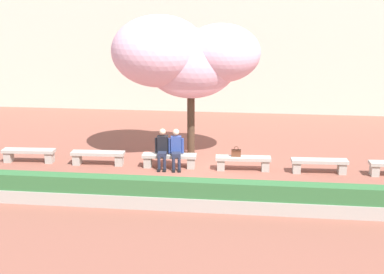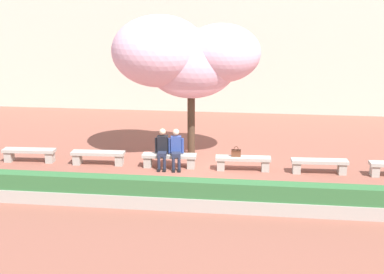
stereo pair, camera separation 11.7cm
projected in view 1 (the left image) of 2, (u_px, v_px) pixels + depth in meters
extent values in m
plane|color=#8E5142|center=(206.00, 169.00, 17.34)|extent=(100.00, 100.00, 0.00)
cube|color=beige|center=(227.00, 36.00, 26.97)|extent=(28.00, 4.00, 7.01)
cube|color=#ADA89E|center=(29.00, 151.00, 17.94)|extent=(1.78, 0.51, 0.10)
cube|color=#ADA89E|center=(9.00, 157.00, 18.04)|extent=(0.26, 0.35, 0.35)
cube|color=#ADA89E|center=(50.00, 158.00, 17.95)|extent=(0.26, 0.35, 0.35)
cube|color=#ADA89E|center=(98.00, 153.00, 17.66)|extent=(1.78, 0.51, 0.10)
cube|color=#ADA89E|center=(77.00, 159.00, 17.76)|extent=(0.26, 0.35, 0.35)
cube|color=#ADA89E|center=(119.00, 160.00, 17.67)|extent=(0.26, 0.35, 0.35)
cube|color=#ADA89E|center=(169.00, 156.00, 17.38)|extent=(1.78, 0.51, 0.10)
cube|color=#ADA89E|center=(148.00, 162.00, 17.48)|extent=(0.26, 0.35, 0.35)
cube|color=#ADA89E|center=(191.00, 163.00, 17.39)|extent=(0.26, 0.35, 0.35)
cube|color=#ADA89E|center=(243.00, 158.00, 17.09)|extent=(1.78, 0.51, 0.10)
cube|color=#ADA89E|center=(221.00, 165.00, 17.20)|extent=(0.26, 0.35, 0.35)
cube|color=#ADA89E|center=(265.00, 165.00, 17.10)|extent=(0.26, 0.35, 0.35)
cube|color=#ADA89E|center=(320.00, 161.00, 16.81)|extent=(1.78, 0.51, 0.10)
cube|color=#ADA89E|center=(296.00, 167.00, 16.91)|extent=(0.26, 0.35, 0.35)
cube|color=#ADA89E|center=(342.00, 168.00, 16.82)|extent=(0.26, 0.35, 0.35)
cube|color=#ADA89E|center=(374.00, 170.00, 16.63)|extent=(0.26, 0.35, 0.35)
cube|color=black|center=(159.00, 170.00, 17.09)|extent=(0.12, 0.23, 0.06)
cylinder|color=#23283D|center=(159.00, 163.00, 17.10)|extent=(0.10, 0.10, 0.42)
cube|color=black|center=(164.00, 170.00, 17.09)|extent=(0.12, 0.23, 0.06)
cylinder|color=#23283D|center=(165.00, 163.00, 17.09)|extent=(0.10, 0.10, 0.42)
cube|color=#23283D|center=(162.00, 154.00, 17.20)|extent=(0.31, 0.42, 0.12)
cube|color=black|center=(163.00, 144.00, 17.34)|extent=(0.36, 0.25, 0.54)
sphere|color=beige|center=(163.00, 132.00, 17.24)|extent=(0.21, 0.21, 0.21)
cylinder|color=black|center=(156.00, 145.00, 17.34)|extent=(0.09, 0.09, 0.50)
cylinder|color=black|center=(169.00, 145.00, 17.33)|extent=(0.09, 0.09, 0.50)
cube|color=black|center=(174.00, 171.00, 17.03)|extent=(0.13, 0.23, 0.06)
cylinder|color=#23283D|center=(174.00, 164.00, 17.04)|extent=(0.10, 0.10, 0.42)
cube|color=black|center=(179.00, 171.00, 17.04)|extent=(0.13, 0.23, 0.06)
cylinder|color=#23283D|center=(179.00, 164.00, 17.05)|extent=(0.10, 0.10, 0.42)
cube|color=#23283D|center=(176.00, 154.00, 17.15)|extent=(0.34, 0.44, 0.12)
cube|color=#2D4289|center=(176.00, 144.00, 17.29)|extent=(0.37, 0.27, 0.54)
sphere|color=beige|center=(176.00, 132.00, 17.19)|extent=(0.21, 0.21, 0.21)
cylinder|color=#2D4289|center=(170.00, 146.00, 17.27)|extent=(0.09, 0.09, 0.50)
cylinder|color=#2D4289|center=(183.00, 146.00, 17.29)|extent=(0.09, 0.09, 0.50)
cube|color=brown|center=(236.00, 153.00, 17.10)|extent=(0.30, 0.14, 0.22)
cube|color=#552C1C|center=(236.00, 150.00, 17.07)|extent=(0.30, 0.15, 0.04)
torus|color=#4A2718|center=(236.00, 148.00, 17.06)|extent=(0.14, 0.02, 0.14)
cylinder|color=#473323|center=(191.00, 125.00, 18.54)|extent=(0.26, 0.26, 2.18)
ellipsoid|color=#EFB7D1|center=(191.00, 63.00, 18.00)|extent=(3.14, 2.77, 2.36)
ellipsoid|color=#EFB7D1|center=(159.00, 51.00, 17.77)|extent=(3.19, 3.17, 2.40)
ellipsoid|color=#EFB7D1|center=(221.00, 53.00, 17.67)|extent=(2.60, 2.32, 1.95)
cube|color=#ADA89E|center=(193.00, 202.00, 14.00)|extent=(15.87, 0.50, 0.36)
cube|color=#336B38|center=(193.00, 188.00, 13.90)|extent=(15.77, 0.44, 0.44)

